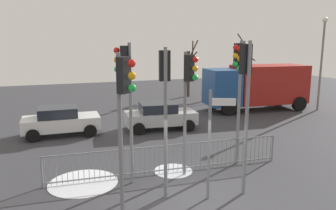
# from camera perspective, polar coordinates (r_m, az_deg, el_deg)

# --- Properties ---
(ground_plane) EXTENTS (60.00, 60.00, 0.00)m
(ground_plane) POSITION_cam_1_polar(r_m,az_deg,el_deg) (10.56, 4.70, -16.17)
(ground_plane) COLOR #38383D
(traffic_light_rear_left) EXTENTS (0.51, 0.42, 4.81)m
(traffic_light_rear_left) POSITION_cam_1_polar(r_m,az_deg,el_deg) (12.78, 11.94, 4.97)
(traffic_light_rear_left) COLOR slate
(traffic_light_rear_left) RESTS_ON ground
(traffic_light_mid_left) EXTENTS (0.45, 0.48, 4.53)m
(traffic_light_mid_left) POSITION_cam_1_polar(r_m,az_deg,el_deg) (8.39, -7.59, 0.59)
(traffic_light_mid_left) COLOR slate
(traffic_light_mid_left) RESTS_ON ground
(traffic_light_rear_right) EXTENTS (0.35, 0.56, 4.63)m
(traffic_light_rear_right) POSITION_cam_1_polar(r_m,az_deg,el_deg) (9.92, -0.56, 2.75)
(traffic_light_rear_right) COLOR slate
(traffic_light_rear_right) RESTS_ON ground
(traffic_light_foreground_left) EXTENTS (0.35, 0.57, 4.81)m
(traffic_light_foreground_left) POSITION_cam_1_polar(r_m,az_deg,el_deg) (10.40, 13.07, 3.56)
(traffic_light_foreground_left) COLOR slate
(traffic_light_foreground_left) RESTS_ON ground
(traffic_light_foreground_right) EXTENTS (0.54, 0.39, 4.75)m
(traffic_light_foreground_right) POSITION_cam_1_polar(r_m,az_deg,el_deg) (10.91, -7.22, 3.87)
(traffic_light_foreground_right) COLOR slate
(traffic_light_foreground_right) RESTS_ON ground
(traffic_light_mid_right) EXTENTS (0.42, 0.51, 4.44)m
(traffic_light_mid_right) POSITION_cam_1_polar(r_m,az_deg,el_deg) (11.47, 3.53, 3.16)
(traffic_light_mid_right) COLOR slate
(traffic_light_mid_right) RESTS_ON ground
(direction_sign_post) EXTENTS (0.74, 0.35, 3.40)m
(direction_sign_post) POSITION_cam_1_polar(r_m,az_deg,el_deg) (10.10, 7.40, -5.92)
(direction_sign_post) COLOR slate
(direction_sign_post) RESTS_ON ground
(pedestrian_guard_railing) EXTENTS (8.83, 0.49, 1.07)m
(pedestrian_guard_railing) POSITION_cam_1_polar(r_m,az_deg,el_deg) (12.39, 0.13, -9.11)
(pedestrian_guard_railing) COLOR slate
(pedestrian_guard_railing) RESTS_ON ground
(car_silver_trailing) EXTENTS (3.94, 2.22, 1.47)m
(car_silver_trailing) POSITION_cam_1_polar(r_m,az_deg,el_deg) (18.20, -1.38, -1.80)
(car_silver_trailing) COLOR #B2B5BA
(car_silver_trailing) RESTS_ON ground
(car_white_far) EXTENTS (3.82, 1.97, 1.47)m
(car_white_far) POSITION_cam_1_polar(r_m,az_deg,el_deg) (17.93, -17.91, -2.55)
(car_white_far) COLOR silver
(car_white_far) RESTS_ON ground
(delivery_truck) EXTENTS (7.20, 3.15, 3.10)m
(delivery_truck) POSITION_cam_1_polar(r_m,az_deg,el_deg) (23.91, 14.97, 3.30)
(delivery_truck) COLOR maroon
(delivery_truck) RESTS_ON ground
(street_lamp) EXTENTS (0.36, 0.36, 6.31)m
(street_lamp) POSITION_cam_1_polar(r_m,az_deg,el_deg) (25.06, 24.88, 7.96)
(street_lamp) COLOR slate
(street_lamp) RESTS_ON ground
(bare_tree_left) EXTENTS (0.91, 1.30, 4.82)m
(bare_tree_left) POSITION_cam_1_polar(r_m,az_deg,el_deg) (28.72, 3.59, 5.87)
(bare_tree_left) COLOR #473828
(bare_tree_left) RESTS_ON ground
(bare_tree_centre) EXTENTS (1.60, 1.61, 5.38)m
(bare_tree_centre) POSITION_cam_1_polar(r_m,az_deg,el_deg) (31.25, 12.69, 6.66)
(bare_tree_centre) COLOR #473828
(bare_tree_centre) RESTS_ON ground
(snow_patch_kerb) EXTENTS (2.36, 2.36, 0.01)m
(snow_patch_kerb) POSITION_cam_1_polar(r_m,az_deg,el_deg) (12.10, -14.32, -12.78)
(snow_patch_kerb) COLOR white
(snow_patch_kerb) RESTS_ON ground
(snow_patch_island) EXTENTS (1.45, 1.45, 0.01)m
(snow_patch_island) POSITION_cam_1_polar(r_m,az_deg,el_deg) (12.72, 0.87, -11.19)
(snow_patch_island) COLOR silver
(snow_patch_island) RESTS_ON ground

